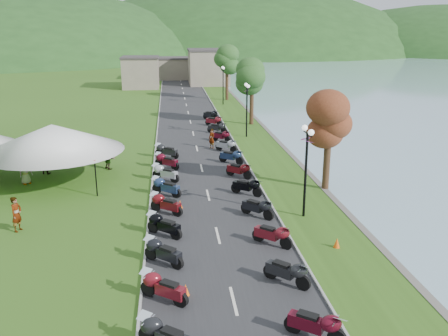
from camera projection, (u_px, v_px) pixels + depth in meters
name	position (u px, v px, depth m)	size (l,w,h in m)	color
road	(193.00, 134.00, 46.76)	(7.00, 120.00, 0.02)	#2E2E30
hills_backdrop	(174.00, 52.00, 199.09)	(360.00, 120.00, 76.00)	#285621
far_building	(170.00, 69.00, 88.67)	(18.00, 16.00, 5.00)	gray
moto_row_left	(165.00, 239.00, 22.29)	(2.60, 35.19, 1.10)	#331411
moto_row_right	(242.00, 178.00, 31.30)	(2.60, 49.27, 1.10)	#331411
vendor_tent_main	(55.00, 154.00, 31.56)	(6.14, 6.14, 4.00)	white
tree_lakeside	(328.00, 138.00, 29.89)	(2.46, 2.46, 6.84)	#326226
pedestrian_a	(19.00, 231.00, 24.49)	(0.68, 0.49, 1.86)	slate
pedestrian_b	(46.00, 174.00, 34.06)	(0.83, 0.46, 1.71)	slate
pedestrian_c	(64.00, 167.00, 35.52)	(1.09, 0.45, 1.68)	slate
traffic_cone_near	(186.00, 290.00, 18.50)	(0.33, 0.33, 0.51)	#F2590C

